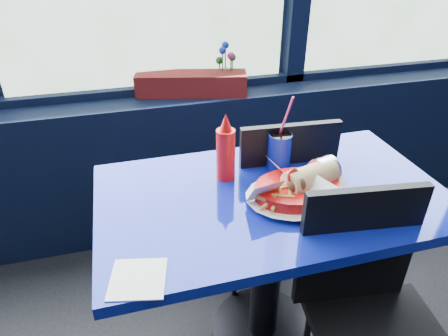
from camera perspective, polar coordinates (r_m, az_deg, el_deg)
window_sill at (r=2.24m, az=-8.94°, el=0.28°), size 5.00×0.26×0.80m
near_table at (r=1.51m, az=6.51°, el=-9.20°), size 1.20×0.70×0.75m
chair_near_front at (r=1.41m, az=20.36°, el=-18.15°), size 0.45×0.46×0.89m
chair_near_back at (r=1.79m, az=6.89°, el=-3.62°), size 0.44×0.44×0.91m
planter_box at (r=2.08m, az=-4.69°, el=11.92°), size 0.57×0.27×0.11m
flower_vase at (r=2.11m, az=0.33°, el=12.90°), size 0.12×0.13×0.25m
food_basket at (r=1.36m, az=10.64°, el=-2.81°), size 0.34×0.34×0.11m
ketchup_bottle at (r=1.41m, az=0.24°, el=2.48°), size 0.07×0.07×0.25m
soda_cup at (r=1.51m, az=7.91°, el=2.52°), size 0.09×0.09×0.30m
napkin at (r=1.11m, az=-12.20°, el=-15.20°), size 0.17×0.17×0.00m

